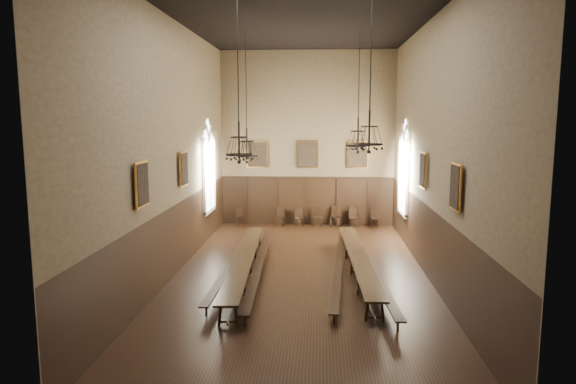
# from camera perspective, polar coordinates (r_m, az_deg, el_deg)

# --- Properties ---
(floor) EXTENTS (9.00, 18.00, 0.02)m
(floor) POSITION_cam_1_polar(r_m,az_deg,el_deg) (18.52, 1.37, -9.30)
(floor) COLOR black
(floor) RESTS_ON ground
(ceiling) EXTENTS (9.00, 18.00, 0.02)m
(ceiling) POSITION_cam_1_polar(r_m,az_deg,el_deg) (18.00, 1.47, 19.25)
(ceiling) COLOR black
(ceiling) RESTS_ON ground
(wall_back) EXTENTS (9.00, 0.02, 9.00)m
(wall_back) POSITION_cam_1_polar(r_m,az_deg,el_deg) (26.69, 2.16, 5.91)
(wall_back) COLOR #776849
(wall_back) RESTS_ON ground
(wall_front) EXTENTS (9.00, 0.02, 9.00)m
(wall_front) POSITION_cam_1_polar(r_m,az_deg,el_deg) (8.73, -0.85, 1.24)
(wall_front) COLOR #776849
(wall_front) RESTS_ON ground
(wall_left) EXTENTS (0.02, 18.00, 9.00)m
(wall_left) POSITION_cam_1_polar(r_m,az_deg,el_deg) (18.43, -12.79, 4.70)
(wall_left) COLOR #776849
(wall_left) RESTS_ON ground
(wall_right) EXTENTS (0.02, 18.00, 9.00)m
(wall_right) POSITION_cam_1_polar(r_m,az_deg,el_deg) (18.09, 15.88, 4.53)
(wall_right) COLOR #776849
(wall_right) RESTS_ON ground
(wainscot_panelling) EXTENTS (9.00, 18.00, 2.50)m
(wainscot_panelling) POSITION_cam_1_polar(r_m,az_deg,el_deg) (18.18, 1.38, -5.51)
(wainscot_panelling) COLOR black
(wainscot_panelling) RESTS_ON floor
(table_left) EXTENTS (1.12, 9.62, 0.75)m
(table_left) POSITION_cam_1_polar(r_m,az_deg,el_deg) (18.33, -4.88, -8.26)
(table_left) COLOR black
(table_left) RESTS_ON floor
(table_right) EXTENTS (1.01, 9.44, 0.73)m
(table_right) POSITION_cam_1_polar(r_m,az_deg,el_deg) (18.66, 7.76, -8.03)
(table_right) COLOR black
(table_right) RESTS_ON floor
(bench_left_outer) EXTENTS (0.39, 9.09, 0.41)m
(bench_left_outer) POSITION_cam_1_polar(r_m,az_deg,el_deg) (18.92, -6.12, -8.11)
(bench_left_outer) COLOR black
(bench_left_outer) RESTS_ON floor
(bench_left_inner) EXTENTS (0.71, 10.37, 0.47)m
(bench_left_inner) POSITION_cam_1_polar(r_m,az_deg,el_deg) (18.72, -3.20, -8.14)
(bench_left_inner) COLOR black
(bench_left_inner) RESTS_ON floor
(bench_right_inner) EXTENTS (0.86, 9.07, 0.41)m
(bench_right_inner) POSITION_cam_1_polar(r_m,az_deg,el_deg) (18.36, 5.66, -8.62)
(bench_right_inner) COLOR black
(bench_right_inner) RESTS_ON floor
(bench_right_outer) EXTENTS (0.83, 9.72, 0.44)m
(bench_right_outer) POSITION_cam_1_polar(r_m,az_deg,el_deg) (18.30, 9.28, -8.68)
(bench_right_outer) COLOR black
(bench_right_outer) RESTS_ON floor
(chair_0) EXTENTS (0.48, 0.48, 0.87)m
(chair_0) POSITION_cam_1_polar(r_m,az_deg,el_deg) (27.09, -5.33, -3.11)
(chair_0) COLOR black
(chair_0) RESTS_ON floor
(chair_2) EXTENTS (0.51, 0.51, 0.94)m
(chair_2) POSITION_cam_1_polar(r_m,az_deg,el_deg) (26.77, -0.95, -3.17)
(chair_2) COLOR black
(chair_2) RESTS_ON floor
(chair_3) EXTENTS (0.47, 0.47, 0.88)m
(chair_3) POSITION_cam_1_polar(r_m,az_deg,el_deg) (26.74, 1.27, -3.23)
(chair_3) COLOR black
(chair_3) RESTS_ON floor
(chair_4) EXTENTS (0.52, 0.52, 0.99)m
(chair_4) POSITION_cam_1_polar(r_m,az_deg,el_deg) (26.66, 3.29, -3.20)
(chair_4) COLOR black
(chair_4) RESTS_ON floor
(chair_5) EXTENTS (0.55, 0.55, 1.03)m
(chair_5) POSITION_cam_1_polar(r_m,az_deg,el_deg) (26.75, 5.25, -3.16)
(chair_5) COLOR black
(chair_5) RESTS_ON floor
(chair_6) EXTENTS (0.55, 0.55, 1.03)m
(chair_6) POSITION_cam_1_polar(r_m,az_deg,el_deg) (26.71, 7.31, -3.21)
(chair_6) COLOR black
(chair_6) RESTS_ON floor
(chair_7) EXTENTS (0.44, 0.44, 0.92)m
(chair_7) POSITION_cam_1_polar(r_m,az_deg,el_deg) (26.87, 9.61, -3.26)
(chair_7) COLOR black
(chair_7) RESTS_ON floor
(chandelier_back_left) EXTENTS (0.90, 0.90, 5.11)m
(chandelier_back_left) POSITION_cam_1_polar(r_m,az_deg,el_deg) (20.77, -4.60, 4.89)
(chandelier_back_left) COLOR black
(chandelier_back_left) RESTS_ON ceiling
(chandelier_back_right) EXTENTS (0.90, 0.90, 4.69)m
(chandelier_back_right) POSITION_cam_1_polar(r_m,az_deg,el_deg) (20.61, 7.78, 5.92)
(chandelier_back_right) COLOR black
(chandelier_back_right) RESTS_ON ceiling
(chandelier_front_left) EXTENTS (0.78, 0.78, 4.63)m
(chandelier_front_left) POSITION_cam_1_polar(r_m,az_deg,el_deg) (14.97, -5.47, 5.43)
(chandelier_front_left) COLOR black
(chandelier_front_left) RESTS_ON ceiling
(chandelier_front_right) EXTENTS (0.78, 0.78, 4.32)m
(chandelier_front_right) POSITION_cam_1_polar(r_m,az_deg,el_deg) (14.83, 9.01, 6.45)
(chandelier_front_right) COLOR black
(chandelier_front_right) RESTS_ON ceiling
(portrait_back_0) EXTENTS (1.10, 0.12, 1.40)m
(portrait_back_0) POSITION_cam_1_polar(r_m,az_deg,el_deg) (26.80, -3.43, 4.20)
(portrait_back_0) COLOR gold
(portrait_back_0) RESTS_ON wall_back
(portrait_back_1) EXTENTS (1.10, 0.12, 1.40)m
(portrait_back_1) POSITION_cam_1_polar(r_m,az_deg,el_deg) (26.61, 2.15, 4.18)
(portrait_back_1) COLOR gold
(portrait_back_1) RESTS_ON wall_back
(portrait_back_2) EXTENTS (1.10, 0.12, 1.40)m
(portrait_back_2) POSITION_cam_1_polar(r_m,az_deg,el_deg) (26.67, 7.75, 4.12)
(portrait_back_2) COLOR gold
(portrait_back_2) RESTS_ON wall_back
(portrait_left_0) EXTENTS (0.12, 1.00, 1.30)m
(portrait_left_0) POSITION_cam_1_polar(r_m,az_deg,el_deg) (19.41, -11.52, 2.54)
(portrait_left_0) COLOR gold
(portrait_left_0) RESTS_ON wall_left
(portrait_left_1) EXTENTS (0.12, 1.00, 1.30)m
(portrait_left_1) POSITION_cam_1_polar(r_m,az_deg,el_deg) (15.14, -15.93, 0.83)
(portrait_left_1) COLOR gold
(portrait_left_1) RESTS_ON wall_left
(portrait_right_0) EXTENTS (0.12, 1.00, 1.30)m
(portrait_right_0) POSITION_cam_1_polar(r_m,az_deg,el_deg) (19.11, 14.78, 2.34)
(portrait_right_0) COLOR gold
(portrait_right_0) RESTS_ON wall_right
(portrait_right_1) EXTENTS (0.12, 1.00, 1.30)m
(portrait_right_1) POSITION_cam_1_polar(r_m,az_deg,el_deg) (14.75, 18.13, 0.55)
(portrait_right_1) COLOR gold
(portrait_right_1) RESTS_ON wall_right
(window_right) EXTENTS (0.20, 2.20, 4.60)m
(window_right) POSITION_cam_1_polar(r_m,az_deg,el_deg) (23.55, 12.78, 2.73)
(window_right) COLOR white
(window_right) RESTS_ON wall_right
(window_left) EXTENTS (0.20, 2.20, 4.60)m
(window_left) POSITION_cam_1_polar(r_m,az_deg,el_deg) (23.81, -8.81, 2.89)
(window_left) COLOR white
(window_left) RESTS_ON wall_left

